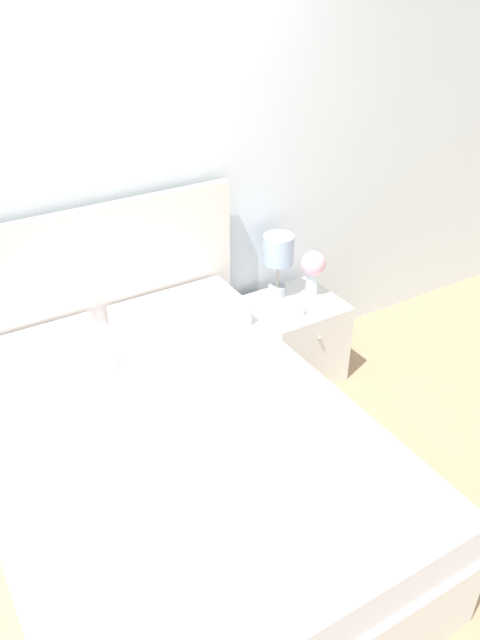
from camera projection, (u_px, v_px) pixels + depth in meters
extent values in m
plane|color=tan|center=(109.00, 410.00, 3.61)|extent=(12.00, 12.00, 0.00)
cube|color=white|center=(73.00, 193.00, 2.97)|extent=(8.00, 0.06, 2.60)
cube|color=white|center=(184.00, 502.00, 2.79)|extent=(1.56, 1.99, 0.38)
cube|color=white|center=(181.00, 455.00, 2.63)|extent=(1.52, 1.95, 0.21)
cube|color=silver|center=(97.00, 322.00, 3.26)|extent=(1.59, 0.05, 1.25)
cube|color=white|center=(37.00, 360.00, 2.92)|extent=(0.65, 0.36, 0.14)
cube|color=white|center=(180.00, 317.00, 3.24)|extent=(0.65, 0.36, 0.14)
cube|color=white|center=(294.00, 339.00, 3.78)|extent=(0.51, 0.46, 0.51)
sphere|color=#B2AD93|center=(320.00, 338.00, 3.53)|extent=(0.02, 0.02, 0.02)
cylinder|color=#A8B2BC|center=(277.00, 291.00, 3.70)|extent=(0.10, 0.10, 0.06)
cylinder|color=#B7B29E|center=(278.00, 275.00, 3.64)|extent=(0.02, 0.02, 0.16)
cylinder|color=#A8BCDB|center=(278.00, 249.00, 3.55)|extent=(0.18, 0.18, 0.17)
cylinder|color=silver|center=(312.00, 283.00, 3.68)|extent=(0.07, 0.07, 0.15)
sphere|color=#EFB2C6|center=(313.00, 263.00, 3.61)|extent=(0.15, 0.15, 0.15)
sphere|color=#609356|center=(318.00, 268.00, 3.64)|extent=(0.07, 0.07, 0.07)
cylinder|color=white|center=(298.00, 314.00, 3.53)|extent=(0.13, 0.13, 0.01)
cylinder|color=white|center=(298.00, 310.00, 3.51)|extent=(0.08, 0.08, 0.05)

